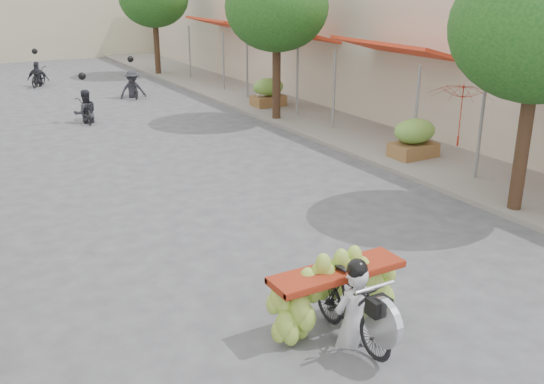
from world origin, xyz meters
The scene contains 12 objects.
sidewalk_right centered at (7.00, 15.00, 0.06)m, with size 4.00×60.00×0.12m, color gray.
shophouse_row_right centered at (11.99, 14.00, 3.00)m, with size 9.77×40.00×6.00m.
street_tree_near centered at (5.40, 4.00, 3.78)m, with size 3.40×3.40×5.25m.
street_tree_mid centered at (5.40, 14.00, 3.78)m, with size 3.40×3.40×5.25m.
produce_crate_mid centered at (6.20, 8.00, 0.71)m, with size 1.20×0.88×1.16m.
produce_crate_far centered at (6.20, 16.00, 0.71)m, with size 1.20×0.88×1.16m.
banana_motorbike centered at (-0.44, 1.99, 0.70)m, with size 2.20×1.84×2.09m.
market_umbrella centered at (6.05, 6.28, 2.37)m, with size 1.90×1.90×1.54m.
pedestrian centered at (5.92, 15.98, 0.92)m, with size 0.90×0.89×1.61m.
bg_motorbike_a centered at (-0.35, 17.10, 0.79)m, with size 0.81×1.41×1.95m.
bg_motorbike_b centered at (2.43, 20.73, 0.84)m, with size 1.10×1.75×1.95m.
bg_motorbike_c centered at (-0.47, 25.60, 0.82)m, with size 1.22×1.60×1.95m.
Camera 1 is at (-4.90, -3.82, 4.68)m, focal length 40.00 mm.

